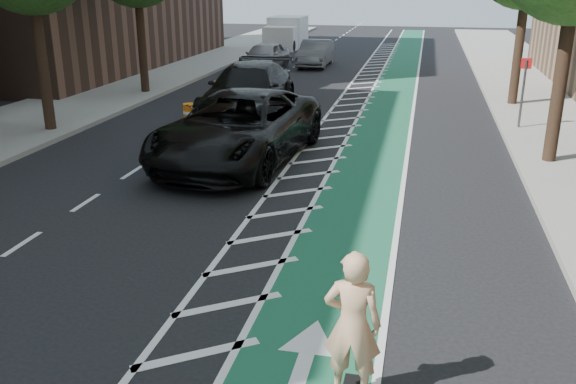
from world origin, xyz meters
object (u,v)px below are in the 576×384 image
(skateboarder, at_px, (352,325))
(suv_far, at_px, (248,91))
(suv_near, at_px, (239,128))
(barrel_a, at_px, (195,137))

(skateboarder, relative_size, suv_far, 0.29)
(skateboarder, height_order, suv_near, skateboarder)
(skateboarder, height_order, suv_far, skateboarder)
(suv_near, distance_m, barrel_a, 1.94)
(suv_near, bearing_deg, suv_far, 109.07)
(barrel_a, bearing_deg, suv_near, -26.71)
(skateboarder, xyz_separation_m, suv_near, (-4.39, 9.79, -0.09))
(suv_far, bearing_deg, suv_near, -77.94)
(suv_far, bearing_deg, skateboarder, -71.11)
(suv_near, xyz_separation_m, suv_far, (-1.41, 5.90, -0.02))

